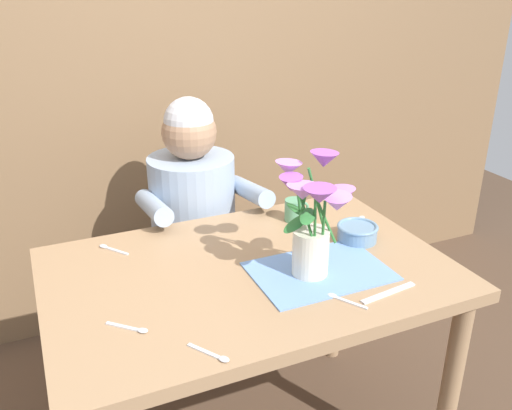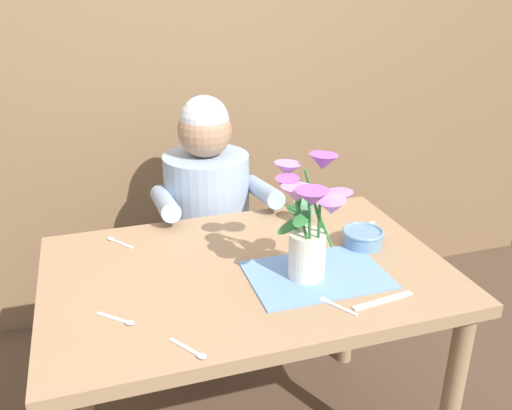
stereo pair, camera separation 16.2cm
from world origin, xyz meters
TOP-DOWN VIEW (x-y plane):
  - wood_panel_backdrop at (0.00, 1.05)m, footprint 4.00×0.10m
  - dining_table at (0.00, 0.00)m, footprint 1.20×0.80m
  - seated_person at (0.02, 0.62)m, footprint 0.45×0.47m
  - striped_placemat at (0.18, -0.11)m, footprint 0.40×0.28m
  - flower_vase at (0.15, -0.11)m, footprint 0.25×0.28m
  - ceramic_bowl at (0.40, 0.03)m, footprint 0.14×0.14m
  - dinner_knife at (0.30, -0.29)m, footprint 0.19×0.04m
  - coffee_cup at (0.28, 0.25)m, footprint 0.09×0.07m
  - spoon_0 at (-0.36, 0.29)m, footprint 0.08×0.10m
  - spoon_1 at (0.49, 0.15)m, footprint 0.11×0.07m
  - spoon_2 at (0.16, -0.26)m, footprint 0.07×0.11m
  - spoon_3 at (-0.23, -0.34)m, footprint 0.08×0.11m
  - spoon_4 at (-0.38, -0.16)m, footprint 0.10×0.09m

SIDE VIEW (x-z plane):
  - seated_person at x=0.02m, z-range 0.00..1.13m
  - dining_table at x=0.00m, z-range 0.27..1.01m
  - striped_placemat at x=0.18m, z-range 0.74..0.74m
  - dinner_knife at x=0.30m, z-range 0.74..0.74m
  - spoon_0 at x=-0.36m, z-range 0.74..0.75m
  - spoon_1 at x=0.49m, z-range 0.74..0.75m
  - spoon_2 at x=0.16m, z-range 0.74..0.75m
  - spoon_3 at x=-0.23m, z-range 0.74..0.75m
  - spoon_4 at x=-0.38m, z-range 0.74..0.75m
  - ceramic_bowl at x=0.40m, z-range 0.74..0.80m
  - coffee_cup at x=0.28m, z-range 0.74..0.82m
  - flower_vase at x=0.15m, z-range 0.75..1.11m
  - wood_panel_backdrop at x=0.00m, z-range 0.00..2.50m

